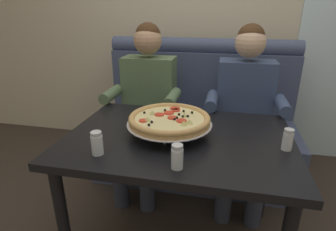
{
  "coord_description": "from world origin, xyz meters",
  "views": [
    {
      "loc": [
        0.22,
        -1.3,
        1.36
      ],
      "look_at": [
        -0.05,
        -0.02,
        0.85
      ],
      "focal_mm": 29.34,
      "sensor_mm": 36.0,
      "label": 1
    }
  ],
  "objects": [
    {
      "name": "pizza",
      "position": [
        -0.05,
        0.01,
        0.82
      ],
      "size": [
        0.45,
        0.45,
        0.12
      ],
      "color": "silver",
      "rests_on": "dining_table"
    },
    {
      "name": "diner_right",
      "position": [
        0.37,
        0.62,
        0.71
      ],
      "size": [
        0.54,
        0.64,
        1.27
      ],
      "color": "#2D3342",
      "rests_on": "ground_plane"
    },
    {
      "name": "back_wall_with_window",
      "position": [
        0.0,
        1.46,
        1.4
      ],
      "size": [
        6.0,
        0.12,
        2.8
      ],
      "primitive_type": "cube",
      "color": "beige",
      "rests_on": "ground_plane"
    },
    {
      "name": "shaker_parmesan",
      "position": [
        -0.33,
        -0.28,
        0.78
      ],
      "size": [
        0.05,
        0.05,
        0.11
      ],
      "color": "white",
      "rests_on": "dining_table"
    },
    {
      "name": "shaker_pepper_flakes",
      "position": [
        0.53,
        -0.04,
        0.78
      ],
      "size": [
        0.05,
        0.05,
        0.11
      ],
      "color": "white",
      "rests_on": "dining_table"
    },
    {
      "name": "diner_left",
      "position": [
        -0.37,
        0.62,
        0.71
      ],
      "size": [
        0.54,
        0.64,
        1.27
      ],
      "color": "#2D3342",
      "rests_on": "ground_plane"
    },
    {
      "name": "shaker_oregano",
      "position": [
        0.05,
        -0.32,
        0.78
      ],
      "size": [
        0.05,
        0.05,
        0.11
      ],
      "color": "white",
      "rests_on": "dining_table"
    },
    {
      "name": "booth_bench",
      "position": [
        0.0,
        0.89,
        0.4
      ],
      "size": [
        1.63,
        0.78,
        1.13
      ],
      "color": "#424C6B",
      "rests_on": "ground_plane"
    },
    {
      "name": "patio_chair",
      "position": [
        1.39,
        2.04,
        0.52
      ],
      "size": [
        0.42,
        0.43,
        0.86
      ],
      "color": "black",
      "rests_on": "ground_plane"
    },
    {
      "name": "dining_table",
      "position": [
        0.0,
        0.0,
        0.64
      ],
      "size": [
        1.18,
        0.84,
        0.74
      ],
      "color": "black",
      "rests_on": "ground_plane"
    }
  ]
}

